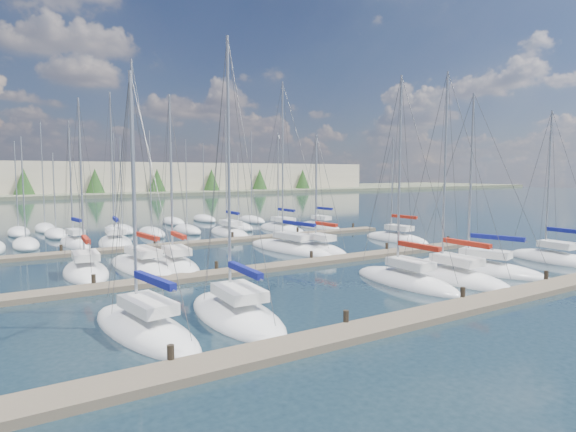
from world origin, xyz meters
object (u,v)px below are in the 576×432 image
sailboat_m (396,239)px  sailboat_o (115,242)px  sailboat_e (451,277)px  sailboat_g (552,259)px  sailboat_j (175,265)px  sailboat_r (320,227)px  sailboat_q (281,229)px  sailboat_p (229,233)px  sailboat_h (86,272)px  sailboat_i (141,267)px  sailboat_c (236,314)px  sailboat_d (405,281)px  sailboat_b (144,329)px  sailboat_f (479,269)px  sailboat_k (289,248)px  sailboat_n (75,243)px  sailboat_l (320,250)px

sailboat_m → sailboat_o: bearing=149.1°
sailboat_e → sailboat_g: bearing=1.1°
sailboat_j → sailboat_r: 27.81m
sailboat_q → sailboat_p: bearing=179.2°
sailboat_h → sailboat_i: 3.69m
sailboat_j → sailboat_p: (11.53, 15.13, 0.00)m
sailboat_c → sailboat_m: bearing=33.3°
sailboat_o → sailboat_p: 12.54m
sailboat_d → sailboat_h: bearing=140.8°
sailboat_b → sailboat_q: (24.41, 28.25, -0.00)m
sailboat_m → sailboat_r: sailboat_r is taller
sailboat_h → sailboat_p: 22.35m
sailboat_f → sailboat_q: bearing=72.5°
sailboat_r → sailboat_e: sailboat_e is taller
sailboat_k → sailboat_e: (2.65, -15.47, -0.00)m
sailboat_r → sailboat_b: bearing=-140.4°
sailboat_j → sailboat_q: size_ratio=1.07×
sailboat_j → sailboat_o: sailboat_o is taller
sailboat_m → sailboat_i: size_ratio=0.72×
sailboat_b → sailboat_q: 37.34m
sailboat_c → sailboat_k: size_ratio=0.90×
sailboat_h → sailboat_o: (4.93, 13.13, 0.01)m
sailboat_k → sailboat_f: (6.32, -14.88, -0.00)m
sailboat_b → sailboat_e: sailboat_e is taller
sailboat_m → sailboat_q: size_ratio=0.91×
sailboat_d → sailboat_p: 27.71m
sailboat_j → sailboat_o: 14.32m
sailboat_n → sailboat_b: bearing=-99.9°
sailboat_i → sailboat_j: size_ratio=1.18×
sailboat_b → sailboat_e: 19.85m
sailboat_d → sailboat_k: bearing=87.7°
sailboat_c → sailboat_q: bearing=57.9°
sailboat_n → sailboat_k: bearing=-47.2°
sailboat_m → sailboat_h: 29.71m
sailboat_k → sailboat_r: size_ratio=1.27×
sailboat_q → sailboat_l: bearing=-111.0°
sailboat_j → sailboat_b: bearing=-110.7°
sailboat_o → sailboat_h: bearing=-103.8°
sailboat_o → sailboat_e: sailboat_o is taller
sailboat_i → sailboat_f: size_ratio=1.19×
sailboat_g → sailboat_j: 29.05m
sailboat_h → sailboat_l: (18.93, -1.15, 0.00)m
sailboat_l → sailboat_f: (4.55, -12.67, -0.00)m
sailboat_k → sailboat_l: bearing=-59.1°
sailboat_n → sailboat_f: size_ratio=0.95×
sailboat_m → sailboat_i: (-26.03, -0.70, 0.01)m
sailboat_b → sailboat_k: sailboat_k is taller
sailboat_p → sailboat_i: bearing=-130.2°
sailboat_m → sailboat_d: (-13.35, -14.11, 0.01)m
sailboat_h → sailboat_f: 27.24m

